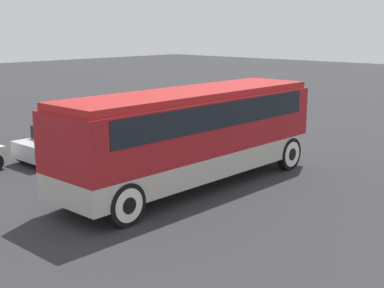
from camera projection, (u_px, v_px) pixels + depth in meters
ground_plane at (192, 186)px, 17.15m from camera, size 120.00×120.00×0.00m
tour_bus at (194, 129)px, 16.82m from camera, size 9.65×2.56×3.09m
parked_car_near at (70, 141)px, 20.68m from camera, size 4.08×1.86×1.36m
parked_car_far at (148, 118)px, 25.76m from camera, size 4.14×1.97×1.35m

